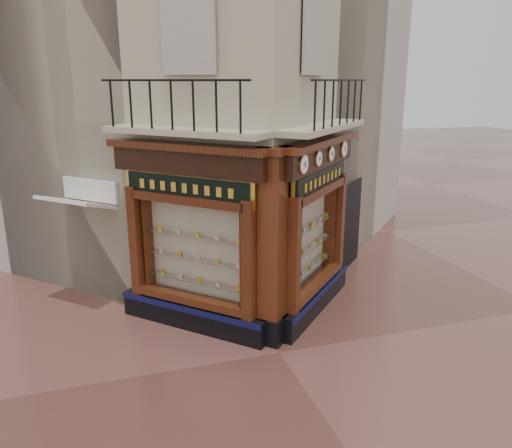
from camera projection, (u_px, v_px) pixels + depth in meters
name	position (u px, v px, depth m)	size (l,w,h in m)	color
ground	(280.00, 353.00, 9.80)	(80.00, 80.00, 0.00)	#532E26
main_building	(206.00, 48.00, 13.77)	(8.00, 8.00, 12.00)	#BBAB92
neighbour_left	(111.00, 69.00, 15.46)	(8.00, 8.00, 11.00)	#C0B4A7
neighbour_right	(263.00, 70.00, 16.89)	(8.00, 8.00, 11.00)	#C0B4A7
shopfront_left	(191.00, 240.00, 10.28)	(2.86, 2.86, 3.98)	black
shopfront_right	(316.00, 228.00, 11.09)	(2.86, 2.86, 3.98)	black
corner_pilaster	(272.00, 251.00, 9.71)	(0.85, 0.85, 3.98)	black
balcony	(257.00, 129.00, 9.99)	(5.94, 2.97, 1.03)	#BBAB92
clock_a	(303.00, 164.00, 9.44)	(0.31, 0.31, 0.39)	#B78F3D
clock_b	(318.00, 159.00, 10.12)	(0.26, 0.26, 0.32)	#B78F3D
clock_c	(331.00, 154.00, 10.78)	(0.27, 0.27, 0.33)	#B78F3D
clock_d	(344.00, 149.00, 11.53)	(0.31, 0.31, 0.39)	#B78F3D
awning	(86.00, 305.00, 11.89)	(1.62, 0.97, 0.08)	silver
signboard_left	(186.00, 188.00, 9.90)	(2.22, 2.22, 0.60)	gold
signboard_right	(321.00, 179.00, 10.75)	(2.17, 2.17, 0.58)	gold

